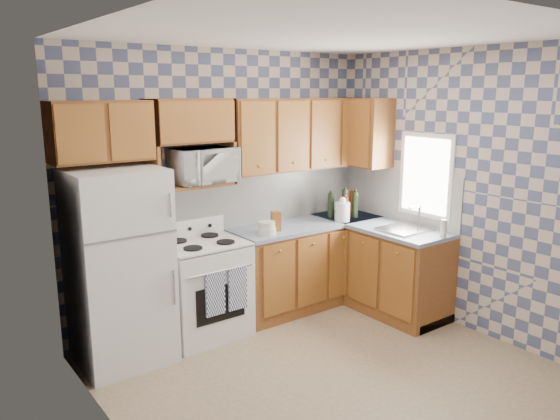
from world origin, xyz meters
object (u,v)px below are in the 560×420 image
(refrigerator, at_px, (119,267))
(electric_kettle, at_px, (342,212))
(stove_body, at_px, (203,290))
(microwave, at_px, (203,165))

(refrigerator, distance_m, electric_kettle, 2.44)
(stove_body, height_order, electric_kettle, electric_kettle)
(stove_body, bearing_deg, microwave, 52.60)
(microwave, xyz_separation_m, electric_kettle, (1.51, -0.32, -0.59))
(microwave, bearing_deg, electric_kettle, -14.58)
(refrigerator, xyz_separation_m, microwave, (0.92, 0.18, 0.77))
(microwave, relative_size, electric_kettle, 2.89)
(refrigerator, bearing_deg, microwave, 10.98)
(refrigerator, distance_m, microwave, 1.22)
(stove_body, bearing_deg, refrigerator, -178.22)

